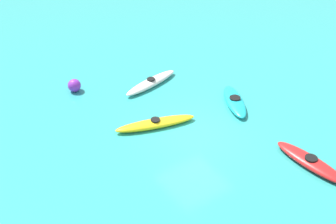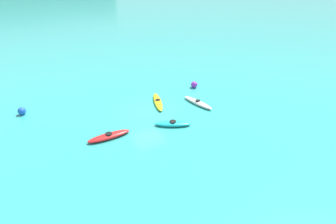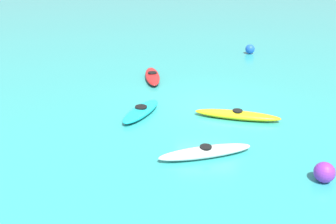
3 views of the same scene
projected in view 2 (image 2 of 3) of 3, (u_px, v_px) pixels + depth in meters
The scene contains 7 objects.
ground_plane at pixel (147, 112), 22.82m from camera, with size 600.00×600.00×0.00m, color teal.
kayak_cyan at pixel (173, 124), 20.87m from camera, with size 2.67×1.84×0.37m.
kayak_red at pixel (109, 136), 19.42m from camera, with size 2.99×0.92×0.37m.
kayak_white at pixel (198, 103), 23.91m from camera, with size 1.31×3.17×0.37m.
kayak_yellow at pixel (158, 102), 24.05m from camera, with size 1.50×3.36×0.37m.
buoy_blue at pixel (22, 111), 22.31m from camera, with size 0.60×0.60×0.60m, color blue.
buoy_purple at pixel (194, 85), 26.95m from camera, with size 0.59×0.59×0.59m, color purple.
Camera 2 is at (-7.47, -18.77, 10.74)m, focal length 30.90 mm.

